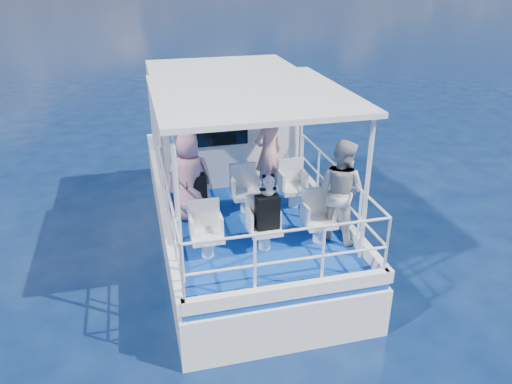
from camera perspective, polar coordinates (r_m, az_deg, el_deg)
ground at (r=9.28m, az=-0.86°, el=-7.72°), size 2000.00×2000.00×0.00m
hull at (r=10.11m, az=-2.18°, el=-4.74°), size 3.00×7.00×1.60m
deck at (r=9.72m, az=-2.26°, el=-0.38°), size 2.90×6.90×0.10m
cabin at (r=10.50m, az=-3.87°, el=8.27°), size 2.85×2.00×2.20m
canopy at (r=7.84m, az=-0.66°, el=11.16°), size 3.00×3.20×0.08m
canopy_posts at (r=8.14m, az=-0.54°, el=3.26°), size 2.77×2.97×2.20m
railings at (r=8.10m, az=0.02°, el=-1.51°), size 2.84×3.59×1.00m
seat_port_fwd at (r=8.78m, az=-6.94°, el=-1.76°), size 0.48×0.46×0.38m
seat_center_fwd at (r=8.91m, az=-1.20°, el=-1.13°), size 0.48×0.46×0.38m
seat_stbd_fwd at (r=9.13m, az=4.30°, el=-0.52°), size 0.48×0.46×0.38m
seat_port_aft at (r=7.64m, az=-5.59°, el=-6.04°), size 0.48×0.46×0.38m
seat_center_aft at (r=7.80m, az=0.97°, el=-5.23°), size 0.48×0.46×0.38m
seat_stbd_aft at (r=8.05m, az=7.19°, el=-4.39°), size 0.48×0.46×0.38m
passenger_port_fwd at (r=8.49m, az=-7.62°, el=1.72°), size 0.65×0.52×1.58m
passenger_stbd_fwd at (r=9.42m, az=1.44°, el=4.54°), size 0.69×0.55×1.64m
passenger_stbd_aft at (r=7.93m, az=9.64°, el=0.20°), size 0.98×1.03×1.67m
backpack_port at (r=8.54m, az=-6.85°, el=0.55°), size 0.35×0.19×0.45m
backpack_center at (r=7.56m, az=1.30°, el=-2.32°), size 0.36×0.20×0.54m
compact_camera at (r=8.45m, az=-7.04°, el=2.19°), size 0.11×0.06×0.06m
panda at (r=7.39m, az=1.40°, el=0.81°), size 0.23×0.19×0.35m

